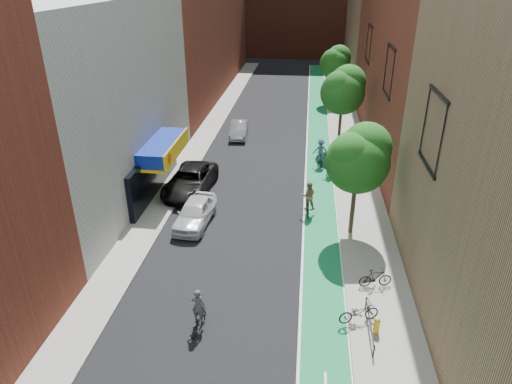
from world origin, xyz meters
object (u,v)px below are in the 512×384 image
(cyclist_lane_near, at_px, (308,201))
(fire_hydrant, at_px, (377,325))
(parked_car_black, at_px, (190,180))
(parked_car_white, at_px, (195,212))
(cyclist_lane_mid, at_px, (330,163))
(parked_car_silver, at_px, (239,129))
(cyclist_lane_far, at_px, (320,153))
(cyclist_lead, at_px, (199,316))

(cyclist_lane_near, height_order, fire_hydrant, cyclist_lane_near)
(parked_car_black, height_order, cyclist_lane_near, cyclist_lane_near)
(cyclist_lane_near, bearing_deg, parked_car_white, 13.77)
(parked_car_black, height_order, cyclist_lane_mid, cyclist_lane_mid)
(parked_car_white, distance_m, parked_car_silver, 15.51)
(cyclist_lane_far, height_order, fire_hydrant, cyclist_lane_far)
(cyclist_lead, height_order, cyclist_lane_mid, cyclist_lane_mid)
(parked_car_black, xyz_separation_m, cyclist_lead, (3.46, -12.65, -0.14))
(fire_hydrant, bearing_deg, cyclist_lane_far, 96.57)
(parked_car_black, distance_m, cyclist_lane_mid, 10.07)
(parked_car_white, relative_size, fire_hydrant, 5.83)
(cyclist_lead, bearing_deg, cyclist_lane_mid, -101.53)
(cyclist_lane_far, bearing_deg, cyclist_lane_near, 71.67)
(parked_car_silver, relative_size, fire_hydrant, 5.48)
(parked_car_black, xyz_separation_m, cyclist_lane_mid, (9.30, 3.86, 0.11))
(cyclist_lane_near, bearing_deg, parked_car_silver, -68.03)
(cyclist_lane_far, xyz_separation_m, fire_hydrant, (2.05, -17.77, -0.40))
(cyclist_lane_far, bearing_deg, parked_car_black, 20.33)
(cyclist_lead, distance_m, cyclist_lane_mid, 17.51)
(parked_car_white, bearing_deg, parked_car_black, 111.67)
(parked_car_black, bearing_deg, fire_hydrant, -45.23)
(fire_hydrant, bearing_deg, parked_car_white, 139.21)
(parked_car_black, bearing_deg, cyclist_lane_near, -12.68)
(parked_car_white, bearing_deg, cyclist_lane_near, 20.39)
(cyclist_lane_mid, relative_size, cyclist_lane_far, 1.05)
(cyclist_lead, height_order, cyclist_lane_far, cyclist_lane_far)
(cyclist_lane_mid, bearing_deg, parked_car_black, 12.22)
(cyclist_lead, bearing_deg, parked_car_silver, -77.61)
(cyclist_lane_near, xyz_separation_m, cyclist_lane_far, (0.81, 7.83, 0.06))
(cyclist_lane_far, distance_m, fire_hydrant, 17.90)
(parked_car_black, xyz_separation_m, cyclist_lane_far, (8.61, 5.53, 0.15))
(parked_car_silver, xyz_separation_m, cyclist_lane_near, (6.20, -13.61, 0.22))
(cyclist_lead, bearing_deg, fire_hydrant, -168.82)
(cyclist_lead, distance_m, cyclist_lane_near, 11.23)
(fire_hydrant, bearing_deg, parked_car_silver, 111.04)
(parked_car_black, distance_m, cyclist_lane_near, 8.13)
(cyclist_lane_mid, height_order, fire_hydrant, cyclist_lane_mid)
(fire_hydrant, bearing_deg, cyclist_lane_mid, 94.83)
(parked_car_white, xyz_separation_m, cyclist_lane_near, (6.47, 1.89, 0.15))
(cyclist_lane_near, distance_m, cyclist_lane_far, 7.87)
(parked_car_white, relative_size, cyclist_lane_near, 2.06)
(parked_car_black, distance_m, parked_car_silver, 11.43)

